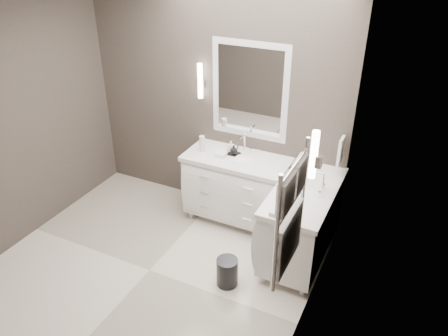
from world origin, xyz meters
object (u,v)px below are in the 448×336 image
at_px(vanity_back, 238,185).
at_px(towel_ladder, 289,221).
at_px(waste_bin, 227,272).
at_px(vanity_right, 302,219).

height_order(vanity_back, towel_ladder, towel_ladder).
xyz_separation_m(vanity_back, towel_ladder, (1.10, -1.63, 0.91)).
height_order(vanity_back, waste_bin, vanity_back).
distance_m(vanity_back, waste_bin, 1.15).
bearing_deg(vanity_right, waste_bin, -125.80).
relative_size(vanity_back, vanity_right, 1.00).
bearing_deg(vanity_back, towel_ladder, -55.90).
distance_m(vanity_right, waste_bin, 0.94).
relative_size(vanity_back, waste_bin, 4.14).
bearing_deg(vanity_right, towel_ladder, -80.16).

